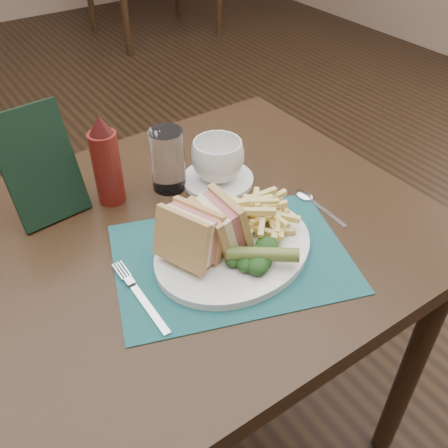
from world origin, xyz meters
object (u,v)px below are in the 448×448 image
at_px(sandwich_half_b, 210,227).
at_px(ketchup_bottle, 106,160).
at_px(placemat, 231,258).
at_px(saucer, 218,179).
at_px(sandwich_half_a, 181,242).
at_px(drinking_glass, 168,160).
at_px(plate, 234,249).
at_px(coffee_cup, 218,160).
at_px(table_main, 197,349).
at_px(check_presenter, 40,166).

relative_size(sandwich_half_b, ketchup_bottle, 0.52).
distance_m(placemat, saucer, 0.24).
relative_size(sandwich_half_a, drinking_glass, 0.77).
height_order(plate, ketchup_bottle, ketchup_bottle).
distance_m(coffee_cup, drinking_glass, 0.10).
distance_m(plate, sandwich_half_b, 0.07).
xyz_separation_m(sandwich_half_a, drinking_glass, (0.11, 0.23, -0.00)).
bearing_deg(coffee_cup, sandwich_half_a, -136.15).
bearing_deg(sandwich_half_a, saucer, 22.05).
relative_size(coffee_cup, drinking_glass, 0.84).
xyz_separation_m(drinking_glass, ketchup_bottle, (-0.12, 0.03, 0.03)).
bearing_deg(saucer, table_main, -142.97).
distance_m(table_main, sandwich_half_b, 0.45).
height_order(plate, coffee_cup, coffee_cup).
relative_size(plate, sandwich_half_b, 3.13).
distance_m(drinking_glass, check_presenter, 0.24).
bearing_deg(saucer, plate, -116.87).
xyz_separation_m(table_main, placemat, (0.01, -0.11, 0.38)).
distance_m(sandwich_half_a, check_presenter, 0.32).
bearing_deg(check_presenter, placemat, -60.88).
bearing_deg(sandwich_half_a, table_main, 31.06).
bearing_deg(ketchup_bottle, sandwich_half_b, -73.83).
bearing_deg(placemat, check_presenter, 124.77).
distance_m(sandwich_half_b, ketchup_bottle, 0.26).
bearing_deg(drinking_glass, sandwich_half_a, -114.55).
bearing_deg(plate, placemat, -151.80).
distance_m(sandwich_half_a, drinking_glass, 0.26).
height_order(sandwich_half_a, ketchup_bottle, ketchup_bottle).
bearing_deg(plate, drinking_glass, 78.15).
bearing_deg(plate, check_presenter, 116.96).
bearing_deg(saucer, check_presenter, 163.48).
relative_size(sandwich_half_a, saucer, 0.67).
height_order(ketchup_bottle, check_presenter, check_presenter).
relative_size(sandwich_half_a, coffee_cup, 0.92).
bearing_deg(plate, sandwich_half_a, 164.21).
height_order(sandwich_half_a, check_presenter, check_presenter).
xyz_separation_m(ketchup_bottle, check_presenter, (-0.11, 0.03, 0.01)).
bearing_deg(saucer, sandwich_half_a, -136.15).
xyz_separation_m(placemat, ketchup_bottle, (-0.10, 0.28, 0.09)).
bearing_deg(ketchup_bottle, placemat, -70.44).
height_order(placemat, drinking_glass, drinking_glass).
bearing_deg(placemat, table_main, 97.15).
bearing_deg(plate, coffee_cup, 53.34).
bearing_deg(coffee_cup, saucer, 0.00).
height_order(table_main, drinking_glass, drinking_glass).
bearing_deg(ketchup_bottle, drinking_glass, -12.59).
height_order(table_main, ketchup_bottle, ketchup_bottle).
bearing_deg(coffee_cup, check_presenter, 163.48).
height_order(plate, drinking_glass, drinking_glass).
relative_size(plate, coffee_cup, 2.75).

